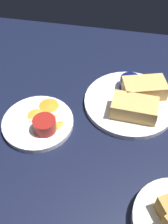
% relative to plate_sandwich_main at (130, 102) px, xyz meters
% --- Properties ---
extents(ground_plane, '(1.10, 1.10, 0.03)m').
position_rel_plate_sandwich_main_xyz_m(ground_plane, '(0.09, 0.12, -0.02)').
color(ground_plane, black).
extents(plate_sandwich_main, '(0.28, 0.28, 0.02)m').
position_rel_plate_sandwich_main_xyz_m(plate_sandwich_main, '(0.00, 0.00, 0.00)').
color(plate_sandwich_main, white).
rests_on(plate_sandwich_main, ground_plane).
extents(sandwich_half_near, '(0.14, 0.08, 0.05)m').
position_rel_plate_sandwich_main_xyz_m(sandwich_half_near, '(-0.01, 0.05, 0.03)').
color(sandwich_half_near, tan).
rests_on(sandwich_half_near, plate_sandwich_main).
extents(sandwich_half_far, '(0.15, 0.11, 0.05)m').
position_rel_plate_sandwich_main_xyz_m(sandwich_half_far, '(-0.04, -0.04, 0.03)').
color(sandwich_half_far, tan).
rests_on(sandwich_half_far, plate_sandwich_main).
extents(ramekin_dark_sauce, '(0.06, 0.06, 0.04)m').
position_rel_plate_sandwich_main_xyz_m(ramekin_dark_sauce, '(0.01, -0.06, 0.03)').
color(ramekin_dark_sauce, '#0C144C').
rests_on(ramekin_dark_sauce, plate_sandwich_main).
extents(spoon_by_dark_ramekin, '(0.06, 0.09, 0.01)m').
position_rel_plate_sandwich_main_xyz_m(spoon_by_dark_ramekin, '(-0.02, -0.02, 0.01)').
color(spoon_by_dark_ramekin, silver).
rests_on(spoon_by_dark_ramekin, plate_sandwich_main).
extents(plate_chips_companion, '(0.21, 0.21, 0.02)m').
position_rel_plate_sandwich_main_xyz_m(plate_chips_companion, '(0.25, 0.13, 0.00)').
color(plate_chips_companion, white).
rests_on(plate_chips_companion, ground_plane).
extents(ramekin_light_gravy, '(0.06, 0.06, 0.04)m').
position_rel_plate_sandwich_main_xyz_m(ramekin_light_gravy, '(0.22, 0.16, 0.03)').
color(ramekin_light_gravy, maroon).
rests_on(ramekin_light_gravy, plate_chips_companion).
extents(spoon_by_gravy_ramekin, '(0.10, 0.04, 0.01)m').
position_rel_plate_sandwich_main_xyz_m(spoon_by_gravy_ramekin, '(0.21, 0.12, 0.01)').
color(spoon_by_gravy_ramekin, silver).
rests_on(spoon_by_gravy_ramekin, plate_chips_companion).
extents(plantain_chip_scatter, '(0.13, 0.14, 0.01)m').
position_rel_plate_sandwich_main_xyz_m(plantain_chip_scatter, '(0.23, 0.11, 0.01)').
color(plantain_chip_scatter, gold).
rests_on(plantain_chip_scatter, plate_chips_companion).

